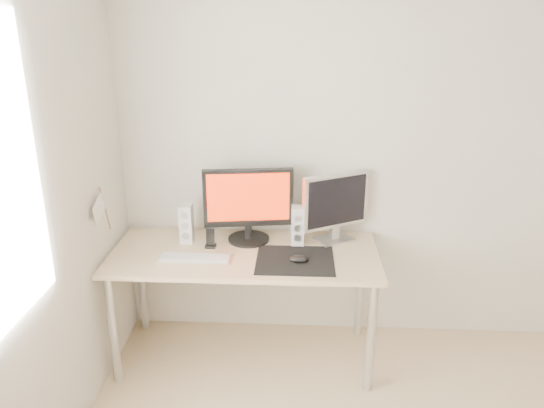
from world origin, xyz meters
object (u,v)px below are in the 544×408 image
object	(u,v)px
speaker_left	(186,223)
phone_dock	(211,242)
mouse	(299,259)
main_monitor	(248,203)
second_monitor	(335,204)
speaker_right	(298,226)
keyboard	(196,258)
desk	(245,264)

from	to	relation	value
speaker_left	phone_dock	world-z (taller)	speaker_left
mouse	main_monitor	bearing A→B (deg)	136.35
mouse	phone_dock	world-z (taller)	phone_dock
second_monitor	speaker_left	distance (m)	0.93
main_monitor	second_monitor	world-z (taller)	main_monitor
mouse	main_monitor	size ratio (longest dim) A/B	0.21
main_monitor	speaker_right	bearing A→B (deg)	-6.51
speaker_left	keyboard	bearing A→B (deg)	-68.40
desk	keyboard	world-z (taller)	keyboard
desk	phone_dock	xyz separation A→B (m)	(-0.21, 0.06, 0.11)
main_monitor	keyboard	size ratio (longest dim) A/B	1.30
main_monitor	second_monitor	distance (m)	0.54
second_monitor	speaker_right	xyz separation A→B (m)	(-0.23, -0.07, -0.12)
desk	main_monitor	world-z (taller)	main_monitor
keyboard	speaker_left	bearing A→B (deg)	111.60
main_monitor	phone_dock	distance (m)	0.33
speaker_left	speaker_right	bearing A→B (deg)	-0.07
keyboard	phone_dock	xyz separation A→B (m)	(0.06, 0.17, 0.03)
desk	speaker_left	xyz separation A→B (m)	(-0.37, 0.14, 0.20)
desk	phone_dock	size ratio (longest dim) A/B	13.51
second_monitor	speaker_right	distance (m)	0.27
keyboard	speaker_right	bearing A→B (deg)	22.75
speaker_left	keyboard	distance (m)	0.29
mouse	speaker_left	size ratio (longest dim) A/B	0.46
main_monitor	second_monitor	size ratio (longest dim) A/B	1.27
speaker_right	second_monitor	bearing A→B (deg)	16.80
mouse	main_monitor	xyz separation A→B (m)	(-0.31, 0.30, 0.23)
desk	keyboard	distance (m)	0.31
main_monitor	phone_dock	world-z (taller)	main_monitor
speaker_right	keyboard	bearing A→B (deg)	-157.25
speaker_left	speaker_right	xyz separation A→B (m)	(0.69, -0.00, 0.00)
desk	speaker_left	distance (m)	0.44
phone_dock	desk	bearing A→B (deg)	-15.27
main_monitor	phone_dock	size ratio (longest dim) A/B	4.65
second_monitor	mouse	bearing A→B (deg)	-123.53
main_monitor	keyboard	xyz separation A→B (m)	(-0.28, -0.28, -0.25)
phone_dock	main_monitor	bearing A→B (deg)	26.52
desk	second_monitor	world-z (taller)	second_monitor
speaker_right	keyboard	xyz separation A→B (m)	(-0.59, -0.25, -0.11)
speaker_left	keyboard	xyz separation A→B (m)	(0.10, -0.25, -0.11)
desk	speaker_left	world-z (taller)	speaker_left
main_monitor	desk	bearing A→B (deg)	-93.63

